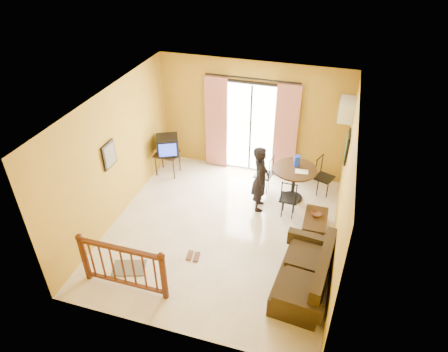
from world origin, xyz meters
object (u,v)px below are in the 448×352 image
(dining_table, at_px, (294,175))
(standing_person, at_px, (260,179))
(television, at_px, (167,145))
(coffee_table, at_px, (315,222))
(sofa, at_px, (306,276))

(dining_table, relative_size, standing_person, 0.63)
(television, distance_m, coffee_table, 3.94)
(television, bearing_deg, coffee_table, -42.64)
(dining_table, bearing_deg, standing_person, -140.39)
(dining_table, xyz_separation_m, sofa, (0.61, -2.57, -0.33))
(coffee_table, bearing_deg, dining_table, 121.02)
(sofa, bearing_deg, standing_person, 127.61)
(television, xyz_separation_m, dining_table, (3.11, -0.15, -0.16))
(television, relative_size, coffee_table, 0.82)
(television, xyz_separation_m, coffee_table, (3.72, -1.16, -0.56))
(dining_table, bearing_deg, sofa, -76.58)
(coffee_table, relative_size, standing_person, 0.54)
(television, relative_size, standing_person, 0.44)
(dining_table, relative_size, sofa, 0.54)
(sofa, distance_m, standing_person, 2.44)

